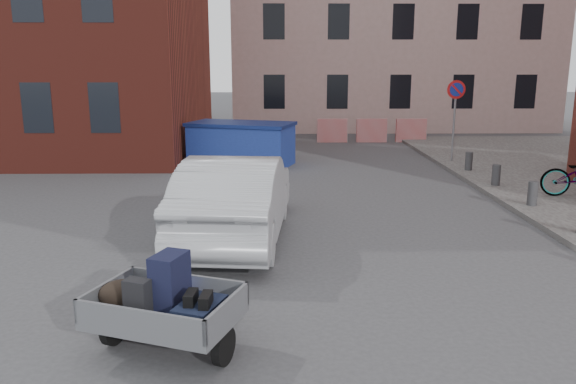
{
  "coord_description": "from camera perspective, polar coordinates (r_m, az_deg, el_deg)",
  "views": [
    {
      "loc": [
        0.21,
        -8.97,
        3.27
      ],
      "look_at": [
        0.37,
        0.55,
        1.1
      ],
      "focal_mm": 35.0,
      "sensor_mm": 36.0,
      "label": 1
    }
  ],
  "objects": [
    {
      "name": "barriers",
      "position": [
        24.45,
        8.51,
        6.19
      ],
      "size": [
        4.7,
        0.18,
        1.0
      ],
      "color": "red",
      "rests_on": "ground"
    },
    {
      "name": "bollards",
      "position": [
        13.95,
        23.59,
        -0.14
      ],
      "size": [
        0.22,
        9.02,
        0.55
      ],
      "color": "#3A3A3D",
      "rests_on": "sidewalk"
    },
    {
      "name": "dumpster",
      "position": [
        18.71,
        -4.76,
        4.93
      ],
      "size": [
        3.74,
        2.69,
        1.41
      ],
      "rotation": [
        0.0,
        0.0,
        -0.31
      ],
      "color": "navy",
      "rests_on": "ground"
    },
    {
      "name": "no_parking_sign",
      "position": [
        19.38,
        16.64,
        8.6
      ],
      "size": [
        0.6,
        0.09,
        2.65
      ],
      "color": "gray",
      "rests_on": "sidewalk"
    },
    {
      "name": "trailer",
      "position": [
        6.64,
        -12.47,
        -11.1
      ],
      "size": [
        1.88,
        1.98,
        1.2
      ],
      "rotation": [
        0.0,
        0.0,
        -0.35
      ],
      "color": "black",
      "rests_on": "ground"
    },
    {
      "name": "silver_car",
      "position": [
        10.68,
        -5.26,
        -0.53
      ],
      "size": [
        2.09,
        5.03,
        1.62
      ],
      "primitive_type": "imported",
      "rotation": [
        0.0,
        0.0,
        3.06
      ],
      "color": "#A2A5AA",
      "rests_on": "ground"
    },
    {
      "name": "ground",
      "position": [
        9.55,
        -2.17,
        -7.19
      ],
      "size": [
        120.0,
        120.0,
        0.0
      ],
      "primitive_type": "plane",
      "color": "#38383A",
      "rests_on": "ground"
    }
  ]
}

